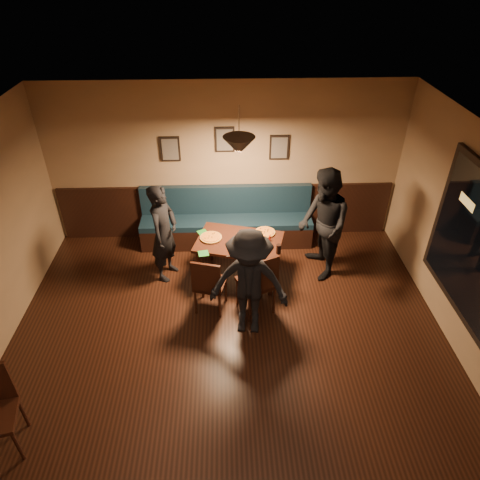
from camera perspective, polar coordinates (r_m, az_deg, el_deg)
The scene contains 23 objects.
floor at distance 5.57m, azimuth -1.29°, elevation -19.37°, with size 7.00×7.00×0.00m, color black.
ceiling at distance 3.69m, azimuth -1.86°, elevation 7.17°, with size 7.00×7.00×0.00m, color silver.
wall_back at distance 7.45m, azimuth -1.96°, elevation 9.96°, with size 6.00×6.00×0.00m, color #8C704F.
wainscot at distance 7.84m, azimuth -1.83°, elevation 3.88°, with size 5.88×0.06×1.00m, color black.
booth_bench at distance 7.61m, azimuth -1.80°, elevation 2.84°, with size 3.00×0.60×1.00m, color #0F232D, non-canonical shape.
picture_left at distance 7.36m, azimuth -9.17°, elevation 11.76°, with size 0.32×0.04×0.42m, color black.
picture_center at distance 7.25m, azimuth -2.03°, elevation 13.10°, with size 0.32×0.04×0.42m, color black.
picture_right at distance 7.36m, azimuth 5.18°, elevation 12.06°, with size 0.32×0.04×0.42m, color black.
pendant_lamp at distance 5.95m, azimuth -0.13°, elevation 12.33°, with size 0.44×0.44×0.25m, color black.
dining_table at distance 6.89m, azimuth -0.11°, elevation -2.48°, with size 1.30×0.83×0.70m, color black.
chair_near_left at distance 6.26m, azimuth -3.93°, elevation -5.59°, with size 0.42×0.42×0.95m, color black, non-canonical shape.
chair_near_right at distance 6.19m, azimuth 2.11°, elevation -5.46°, with size 0.46×0.46×1.05m, color black, non-canonical shape.
diner_left at distance 6.76m, azimuth -10.00°, elevation 0.88°, with size 0.59×0.39×1.62m, color black.
diner_right at distance 6.78m, azimuth 10.90°, elevation 1.94°, with size 0.89×0.69×1.83m, color black.
diner_front at distance 5.70m, azimuth 1.18°, elevation -5.80°, with size 1.05×0.60×1.62m, color black.
pizza_a at distance 6.75m, azimuth -3.85°, elevation 0.34°, with size 0.34×0.34×0.04m, color orange.
pizza_b at distance 6.56m, azimuth -0.13°, elevation -0.64°, with size 0.35×0.35×0.04m, color #C38724.
pizza_c at distance 6.87m, azimuth 3.32°, elevation 1.04°, with size 0.32×0.32×0.04m, color orange.
soda_glass at distance 6.41m, azimuth 5.11°, elevation -1.19°, with size 0.07×0.07×0.15m, color black.
tabasco_bottle at distance 6.67m, azimuth 3.93°, elevation 0.30°, with size 0.03×0.03×0.12m, color #9F1005.
napkin_a at distance 6.91m, azimuth -4.96°, elevation 1.02°, with size 0.15×0.15×0.01m, color #1B651C.
napkin_b at distance 6.44m, azimuth -4.84°, elevation -1.77°, with size 0.15×0.15×0.01m, color #1D6E24.
cutlery_set at distance 6.38m, azimuth -0.39°, elevation -2.01°, with size 0.02×0.18×0.00m, color silver.
Camera 1 is at (-0.01, -3.28, 4.49)m, focal length 32.39 mm.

